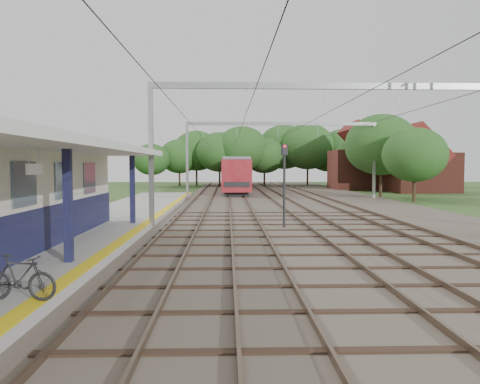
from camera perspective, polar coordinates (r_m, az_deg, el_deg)
name	(u,v)px	position (r m, az deg, el deg)	size (l,w,h in m)	color
ground	(314,358)	(8.04, 9.06, -19.37)	(160.00, 160.00, 0.00)	#2D4C1E
ballast_bed	(294,203)	(37.80, 6.64, -1.37)	(18.00, 90.00, 0.10)	#473D33
platform	(93,229)	(22.34, -17.47, -4.38)	(5.00, 52.00, 0.35)	gray
yellow_stripe	(143,225)	(21.81, -11.77, -4.00)	(0.45, 52.00, 0.01)	yellow
rail_tracks	(263,202)	(37.52, 2.86, -1.19)	(11.80, 88.00, 0.15)	brown
catenary_system	(296,131)	(33.01, 6.82, 7.45)	(17.22, 88.00, 7.00)	gray
tree_band	(265,152)	(64.65, 3.09, 4.88)	(31.72, 30.88, 8.82)	#382619
house_near	(421,166)	(57.80, 21.25, 2.94)	(7.00, 6.12, 7.89)	brown
house_far	(363,164)	(61.79, 14.80, 3.29)	(8.00, 6.12, 8.66)	brown
bicycle	(19,278)	(10.59, -25.29, -9.42)	(0.44, 1.57, 0.94)	black
train	(234,173)	(61.75, -0.74, 2.38)	(2.91, 36.22, 3.82)	black
signal_post	(284,177)	(22.56, 5.42, 1.83)	(0.33, 0.30, 4.10)	black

